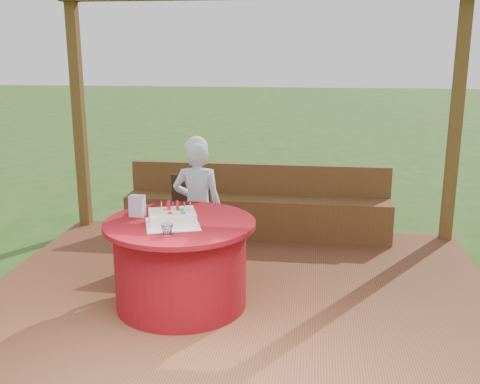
# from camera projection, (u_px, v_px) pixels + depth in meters

# --- Properties ---
(ground) EXTENTS (60.00, 60.00, 0.00)m
(ground) POSITION_uv_depth(u_px,v_px,m) (236.00, 311.00, 4.86)
(ground) COLOR #2C511B
(ground) RESTS_ON ground
(deck) EXTENTS (4.50, 4.00, 0.12)m
(deck) POSITION_uv_depth(u_px,v_px,m) (236.00, 304.00, 4.85)
(deck) COLOR brown
(deck) RESTS_ON ground
(pergola) EXTENTS (4.50, 4.00, 2.72)m
(pergola) POSITION_uv_depth(u_px,v_px,m) (236.00, 21.00, 4.27)
(pergola) COLOR brown
(pergola) RESTS_ON deck
(bench) EXTENTS (3.00, 0.42, 0.80)m
(bench) POSITION_uv_depth(u_px,v_px,m) (257.00, 213.00, 6.42)
(bench) COLOR brown
(bench) RESTS_ON deck
(table) EXTENTS (1.23, 1.23, 0.73)m
(table) POSITION_uv_depth(u_px,v_px,m) (181.00, 263.00, 4.62)
(table) COLOR maroon
(table) RESTS_ON deck
(chair) EXTENTS (0.41, 0.41, 0.85)m
(chair) POSITION_uv_depth(u_px,v_px,m) (189.00, 215.00, 5.65)
(chair) COLOR #321A10
(chair) RESTS_ON deck
(elderly_woman) EXTENTS (0.48, 0.33, 1.31)m
(elderly_woman) POSITION_uv_depth(u_px,v_px,m) (198.00, 204.00, 5.29)
(elderly_woman) COLOR #A3CEF1
(elderly_woman) RESTS_ON deck
(birthday_cake) EXTENTS (0.52, 0.52, 0.18)m
(birthday_cake) POSITION_uv_depth(u_px,v_px,m) (172.00, 218.00, 4.44)
(birthday_cake) COLOR white
(birthday_cake) RESTS_ON table
(gift_bag) EXTENTS (0.13, 0.09, 0.18)m
(gift_bag) POSITION_uv_depth(u_px,v_px,m) (137.00, 206.00, 4.65)
(gift_bag) COLOR #D88CBB
(gift_bag) RESTS_ON table
(drinking_glass) EXTENTS (0.12, 0.12, 0.09)m
(drinking_glass) POSITION_uv_depth(u_px,v_px,m) (167.00, 230.00, 4.18)
(drinking_glass) COLOR white
(drinking_glass) RESTS_ON table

